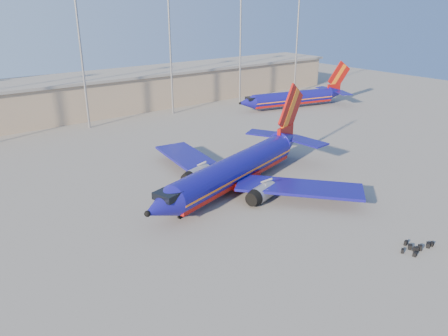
{
  "coord_description": "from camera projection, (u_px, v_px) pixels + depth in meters",
  "views": [
    {
      "loc": [
        -35.91,
        -39.67,
        24.32
      ],
      "look_at": [
        -3.59,
        2.4,
        4.0
      ],
      "focal_mm": 35.0,
      "sensor_mm": 36.0,
      "label": 1
    }
  ],
  "objects": [
    {
      "name": "ground",
      "position": [
        256.0,
        195.0,
        58.5
      ],
      "size": [
        220.0,
        220.0,
        0.0
      ],
      "primitive_type": "plane",
      "color": "slate",
      "rests_on": "ground"
    },
    {
      "name": "luggage_pile",
      "position": [
        417.0,
        247.0,
        45.62
      ],
      "size": [
        4.33,
        2.18,
        0.54
      ],
      "color": "black",
      "rests_on": "ground"
    },
    {
      "name": "light_mast_row",
      "position": [
        128.0,
        37.0,
        89.14
      ],
      "size": [
        101.6,
        1.6,
        28.65
      ],
      "color": "gray",
      "rests_on": "ground"
    },
    {
      "name": "aircraft_main",
      "position": [
        238.0,
        169.0,
        60.46
      ],
      "size": [
        35.42,
        33.56,
        12.31
      ],
      "rotation": [
        0.0,
        0.0,
        0.29
      ],
      "color": "navy",
      "rests_on": "ground"
    },
    {
      "name": "aircraft_second",
      "position": [
        295.0,
        98.0,
        105.96
      ],
      "size": [
        30.67,
        13.68,
        10.53
      ],
      "rotation": [
        0.0,
        0.0,
        -0.23
      ],
      "color": "navy",
      "rests_on": "ground"
    },
    {
      "name": "terminal_building",
      "position": [
        129.0,
        90.0,
        105.6
      ],
      "size": [
        122.0,
        16.0,
        8.5
      ],
      "color": "gray",
      "rests_on": "ground"
    }
  ]
}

